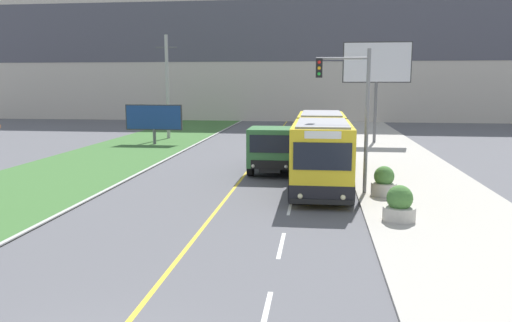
{
  "coord_description": "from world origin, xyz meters",
  "views": [
    {
      "loc": [
        3.77,
        -6.56,
        4.86
      ],
      "look_at": [
        1.1,
        14.93,
        1.4
      ],
      "focal_mm": 35.0,
      "sensor_mm": 36.0,
      "label": 1
    }
  ],
  "objects_px": {
    "utility_pole_far": "(167,87)",
    "traffic_light_mast": "(352,103)",
    "city_bus": "(321,149)",
    "billboard_large": "(377,66)",
    "billboard_small": "(154,118)",
    "dump_truck": "(273,150)",
    "planter_round_near": "(399,205)",
    "planter_round_second": "(384,183)"
  },
  "relations": [
    {
      "from": "traffic_light_mast",
      "to": "planter_round_second",
      "type": "xyz_separation_m",
      "value": [
        1.37,
        -0.47,
        -3.31
      ]
    },
    {
      "from": "city_bus",
      "to": "billboard_large",
      "type": "bearing_deg",
      "value": 74.88
    },
    {
      "from": "planter_round_second",
      "to": "utility_pole_far",
      "type": "bearing_deg",
      "value": 127.4
    },
    {
      "from": "city_bus",
      "to": "traffic_light_mast",
      "type": "bearing_deg",
      "value": -66.03
    },
    {
      "from": "dump_truck",
      "to": "billboard_small",
      "type": "xyz_separation_m",
      "value": [
        -10.28,
        11.09,
        0.8
      ]
    },
    {
      "from": "billboard_small",
      "to": "planter_round_near",
      "type": "height_order",
      "value": "billboard_small"
    },
    {
      "from": "traffic_light_mast",
      "to": "utility_pole_far",
      "type": "bearing_deg",
      "value": 125.51
    },
    {
      "from": "dump_truck",
      "to": "utility_pole_far",
      "type": "xyz_separation_m",
      "value": [
        -10.4,
        15.21,
        3.15
      ]
    },
    {
      "from": "city_bus",
      "to": "planter_round_near",
      "type": "height_order",
      "value": "city_bus"
    },
    {
      "from": "traffic_light_mast",
      "to": "billboard_large",
      "type": "height_order",
      "value": "billboard_large"
    },
    {
      "from": "city_bus",
      "to": "traffic_light_mast",
      "type": "distance_m",
      "value": 3.87
    },
    {
      "from": "planter_round_near",
      "to": "dump_truck",
      "type": "bearing_deg",
      "value": 119.96
    },
    {
      "from": "dump_truck",
      "to": "billboard_large",
      "type": "height_order",
      "value": "billboard_large"
    },
    {
      "from": "dump_truck",
      "to": "planter_round_second",
      "type": "xyz_separation_m",
      "value": [
        5.16,
        -5.14,
        -0.63
      ]
    },
    {
      "from": "billboard_large",
      "to": "utility_pole_far",
      "type": "bearing_deg",
      "value": 176.16
    },
    {
      "from": "utility_pole_far",
      "to": "billboard_large",
      "type": "height_order",
      "value": "utility_pole_far"
    },
    {
      "from": "traffic_light_mast",
      "to": "billboard_small",
      "type": "height_order",
      "value": "traffic_light_mast"
    },
    {
      "from": "utility_pole_far",
      "to": "billboard_large",
      "type": "relative_size",
      "value": 1.1
    },
    {
      "from": "city_bus",
      "to": "utility_pole_far",
      "type": "height_order",
      "value": "utility_pole_far"
    },
    {
      "from": "dump_truck",
      "to": "planter_round_near",
      "type": "distance_m",
      "value": 10.43
    },
    {
      "from": "billboard_small",
      "to": "billboard_large",
      "type": "bearing_deg",
      "value": 9.83
    },
    {
      "from": "traffic_light_mast",
      "to": "billboard_large",
      "type": "relative_size",
      "value": 0.79
    },
    {
      "from": "utility_pole_far",
      "to": "traffic_light_mast",
      "type": "height_order",
      "value": "utility_pole_far"
    },
    {
      "from": "utility_pole_far",
      "to": "billboard_small",
      "type": "distance_m",
      "value": 4.75
    },
    {
      "from": "city_bus",
      "to": "billboard_large",
      "type": "xyz_separation_m",
      "value": [
        4.3,
        15.9,
        4.44
      ]
    },
    {
      "from": "dump_truck",
      "to": "billboard_small",
      "type": "distance_m",
      "value": 15.14
    },
    {
      "from": "city_bus",
      "to": "billboard_large",
      "type": "height_order",
      "value": "billboard_large"
    },
    {
      "from": "billboard_small",
      "to": "planter_round_second",
      "type": "xyz_separation_m",
      "value": [
        15.44,
        -16.23,
        -1.43
      ]
    },
    {
      "from": "traffic_light_mast",
      "to": "billboard_small",
      "type": "distance_m",
      "value": 21.21
    },
    {
      "from": "traffic_light_mast",
      "to": "planter_round_second",
      "type": "relative_size",
      "value": 4.92
    },
    {
      "from": "dump_truck",
      "to": "traffic_light_mast",
      "type": "bearing_deg",
      "value": -51.02
    },
    {
      "from": "city_bus",
      "to": "utility_pole_far",
      "type": "xyz_separation_m",
      "value": [
        -12.93,
        17.06,
        2.81
      ]
    },
    {
      "from": "dump_truck",
      "to": "city_bus",
      "type": "bearing_deg",
      "value": -36.24
    },
    {
      "from": "dump_truck",
      "to": "planter_round_near",
      "type": "relative_size",
      "value": 5.0
    },
    {
      "from": "city_bus",
      "to": "planter_round_near",
      "type": "xyz_separation_m",
      "value": [
        2.67,
        -7.17,
        -0.99
      ]
    },
    {
      "from": "planter_round_near",
      "to": "traffic_light_mast",
      "type": "bearing_deg",
      "value": 108.03
    },
    {
      "from": "utility_pole_far",
      "to": "planter_round_second",
      "type": "relative_size",
      "value": 6.91
    },
    {
      "from": "city_bus",
      "to": "planter_round_second",
      "type": "height_order",
      "value": "city_bus"
    },
    {
      "from": "planter_round_near",
      "to": "city_bus",
      "type": "bearing_deg",
      "value": 110.43
    },
    {
      "from": "dump_truck",
      "to": "planter_round_second",
      "type": "relative_size",
      "value": 4.95
    },
    {
      "from": "billboard_small",
      "to": "planter_round_near",
      "type": "xyz_separation_m",
      "value": [
        15.48,
        -20.11,
        -1.44
      ]
    },
    {
      "from": "dump_truck",
      "to": "billboard_large",
      "type": "relative_size",
      "value": 0.79
    }
  ]
}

